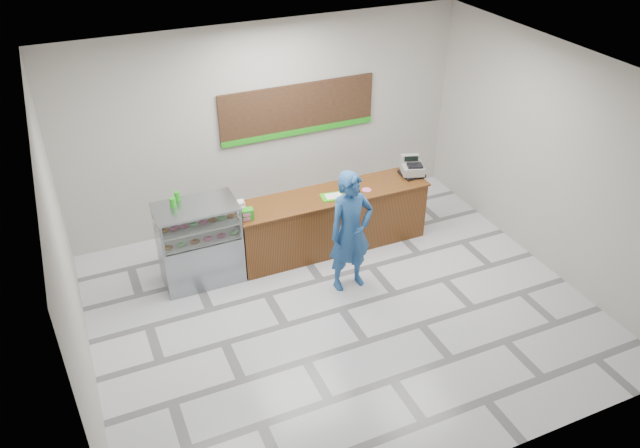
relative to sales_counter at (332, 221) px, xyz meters
name	(u,v)px	position (x,y,z in m)	size (l,w,h in m)	color
floor	(342,309)	(-0.55, -1.55, -0.52)	(7.00, 7.00, 0.00)	silver
back_wall	(268,125)	(-0.55, 1.45, 1.23)	(7.00, 7.00, 0.00)	#B3AEA4
ceiling	(347,80)	(-0.55, -1.55, 2.98)	(7.00, 7.00, 0.00)	silver
sales_counter	(332,221)	(0.00, 0.00, 0.00)	(3.26, 0.76, 1.03)	brown
display_case	(200,243)	(-2.22, 0.00, 0.16)	(1.22, 0.72, 1.33)	gray
menu_board	(298,110)	(0.00, 1.41, 1.42)	(2.80, 0.06, 0.90)	black
cash_register	(412,168)	(1.50, 0.04, 0.64)	(0.46, 0.47, 0.34)	black
card_terminal	(355,190)	(0.38, -0.07, 0.54)	(0.09, 0.17, 0.04)	black
serving_tray	(333,197)	(-0.05, -0.11, 0.52)	(0.40, 0.32, 0.02)	#37BB12
napkin_box	(240,205)	(-1.50, 0.16, 0.57)	(0.14, 0.14, 0.12)	white
straw_cup	(244,211)	(-1.50, -0.04, 0.57)	(0.08, 0.08, 0.12)	silver
promo_box	(247,214)	(-1.50, -0.19, 0.60)	(0.19, 0.13, 0.17)	#219E1A
donut_decal	(367,190)	(0.56, -0.12, 0.52)	(0.16, 0.16, 0.00)	pink
green_cup_left	(173,202)	(-2.51, 0.11, 0.89)	(0.09, 0.09, 0.14)	#219E1A
green_cup_right	(177,196)	(-2.41, 0.28, 0.88)	(0.09, 0.09, 0.14)	#219E1A
customer	(351,232)	(-0.18, -1.05, 0.45)	(0.71, 0.46, 1.94)	#224E88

